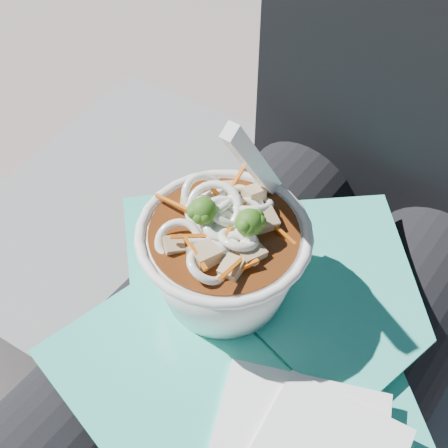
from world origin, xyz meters
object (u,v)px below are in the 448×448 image
Objects in this scene: stone_ledge at (308,385)px; udon_bowl at (224,253)px; plastic_bag at (260,314)px; lap at (261,359)px; person_body at (310,286)px.

stone_ledge is 0.48m from udon_bowl.
udon_bowl is (-0.04, -0.15, 0.45)m from stone_ledge.
stone_ledge is 2.43× the size of plastic_bag.
person_body reaches higher than lap.
lap is 2.43× the size of udon_bowl.
lap is 1.17× the size of plastic_bag.
person_body is (-0.00, -0.06, 0.33)m from stone_ledge.
lap is 0.48× the size of person_body.
plastic_bag reaches higher than lap.
udon_bowl is at bearing -173.43° from lap.
plastic_bag is (-0.00, -0.09, 0.06)m from person_body.
plastic_bag is at bearing -91.35° from stone_ledge.
stone_ledge is 5.07× the size of udon_bowl.
udon_bowl is (-0.04, -0.00, 0.06)m from plastic_bag.
plastic_bag is at bearing -142.97° from lap.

